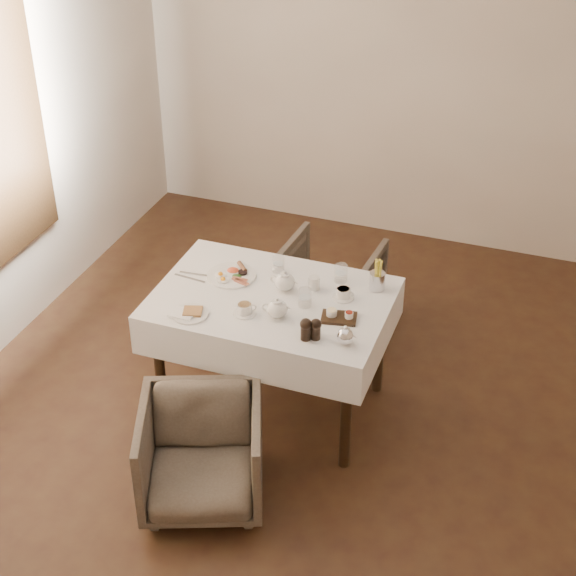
% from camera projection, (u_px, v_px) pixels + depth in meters
% --- Properties ---
extents(table, '(1.28, 0.88, 0.75)m').
position_uv_depth(table, '(272.00, 315.00, 4.86)').
color(table, black).
rests_on(table, ground).
extents(armchair_near, '(0.79, 0.80, 0.57)m').
position_uv_depth(armchair_near, '(202.00, 454.00, 4.44)').
color(armchair_near, '#4C4238').
rests_on(armchair_near, ground).
extents(armchair_far, '(0.64, 0.66, 0.56)m').
position_uv_depth(armchair_far, '(329.00, 285.00, 5.77)').
color(armchair_far, '#4C4238').
rests_on(armchair_far, ground).
extents(breakfast_plate, '(0.28, 0.28, 0.03)m').
position_uv_depth(breakfast_plate, '(232.00, 275.00, 4.97)').
color(breakfast_plate, white).
rests_on(breakfast_plate, table).
extents(side_plate, '(0.20, 0.20, 0.02)m').
position_uv_depth(side_plate, '(188.00, 314.00, 4.65)').
color(side_plate, white).
rests_on(side_plate, table).
extents(teapot_centre, '(0.16, 0.12, 0.12)m').
position_uv_depth(teapot_centre, '(285.00, 281.00, 4.82)').
color(teapot_centre, white).
rests_on(teapot_centre, table).
extents(teapot_front, '(0.17, 0.15, 0.12)m').
position_uv_depth(teapot_front, '(277.00, 308.00, 4.60)').
color(teapot_front, white).
rests_on(teapot_front, table).
extents(creamer, '(0.08, 0.08, 0.07)m').
position_uv_depth(creamer, '(314.00, 283.00, 4.84)').
color(creamer, white).
rests_on(creamer, table).
extents(teacup_near, '(0.12, 0.12, 0.06)m').
position_uv_depth(teacup_near, '(245.00, 309.00, 4.65)').
color(teacup_near, white).
rests_on(teacup_near, table).
extents(teacup_far, '(0.12, 0.12, 0.06)m').
position_uv_depth(teacup_far, '(343.00, 294.00, 4.78)').
color(teacup_far, white).
rests_on(teacup_far, table).
extents(glass_left, '(0.08, 0.08, 0.10)m').
position_uv_depth(glass_left, '(278.00, 264.00, 4.99)').
color(glass_left, silver).
rests_on(glass_left, table).
extents(glass_mid, '(0.08, 0.08, 0.10)m').
position_uv_depth(glass_mid, '(305.00, 298.00, 4.70)').
color(glass_mid, silver).
rests_on(glass_mid, table).
extents(glass_right, '(0.08, 0.08, 0.10)m').
position_uv_depth(glass_right, '(341.00, 273.00, 4.90)').
color(glass_right, silver).
rests_on(glass_right, table).
extents(condiment_board, '(0.20, 0.16, 0.05)m').
position_uv_depth(condiment_board, '(339.00, 317.00, 4.61)').
color(condiment_board, black).
rests_on(condiment_board, table).
extents(pepper_mill_left, '(0.08, 0.08, 0.12)m').
position_uv_depth(pepper_mill_left, '(306.00, 329.00, 4.44)').
color(pepper_mill_left, black).
rests_on(pepper_mill_left, table).
extents(pepper_mill_right, '(0.06, 0.06, 0.12)m').
position_uv_depth(pepper_mill_right, '(316.00, 329.00, 4.44)').
color(pepper_mill_right, black).
rests_on(pepper_mill_right, table).
extents(silver_pot, '(0.11, 0.10, 0.11)m').
position_uv_depth(silver_pot, '(345.00, 335.00, 4.41)').
color(silver_pot, white).
rests_on(silver_pot, table).
extents(fries_cup, '(0.09, 0.09, 0.19)m').
position_uv_depth(fries_cup, '(377.00, 276.00, 4.82)').
color(fries_cup, silver).
rests_on(fries_cup, table).
extents(cutlery_fork, '(0.19, 0.03, 0.00)m').
position_uv_depth(cutlery_fork, '(195.00, 274.00, 4.99)').
color(cutlery_fork, silver).
rests_on(cutlery_fork, table).
extents(cutlery_knife, '(0.20, 0.04, 0.00)m').
position_uv_depth(cutlery_knife, '(190.00, 278.00, 4.95)').
color(cutlery_knife, silver).
rests_on(cutlery_knife, table).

